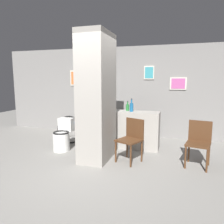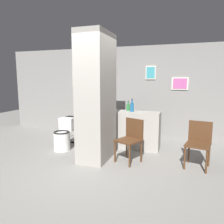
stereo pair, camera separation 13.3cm
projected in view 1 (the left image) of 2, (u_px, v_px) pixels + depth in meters
name	position (u px, v px, depth m)	size (l,w,h in m)	color
ground_plane	(91.00, 167.00, 4.21)	(14.00, 14.00, 0.00)	gray
wall_back	(125.00, 92.00, 6.49)	(8.00, 0.09, 2.60)	gray
pillar_center	(97.00, 98.00, 4.48)	(0.58, 0.95, 2.60)	gray
counter_shelf	(133.00, 130.00, 5.33)	(1.28, 0.44, 0.90)	gray
toilet	(63.00, 137.00, 5.18)	(0.39, 0.55, 0.74)	white
chair_near_pillar	(131.00, 138.00, 4.44)	(0.57, 0.57, 0.87)	#4C2D19
chair_by_doorway	(199.00, 141.00, 4.20)	(0.50, 0.50, 0.87)	#4C2D19
bicycle	(87.00, 130.00, 5.53)	(1.68, 0.42, 0.79)	black
bottle_tall	(132.00, 107.00, 5.22)	(0.09, 0.09, 0.32)	#19598C
bottle_short	(128.00, 107.00, 5.37)	(0.08, 0.08, 0.25)	#267233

